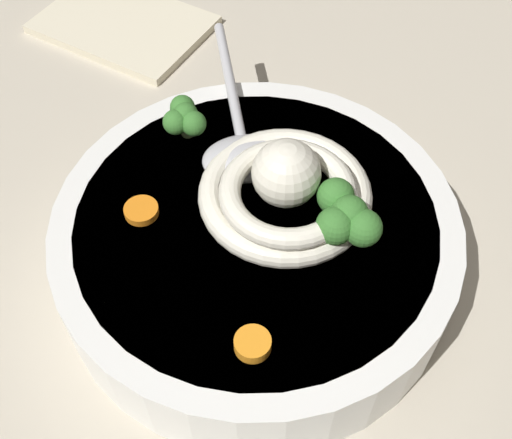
{
  "coord_description": "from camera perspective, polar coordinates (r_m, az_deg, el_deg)",
  "views": [
    {
      "loc": [
        16.32,
        -13.41,
        42.77
      ],
      "look_at": [
        -3.26,
        3.4,
        9.04
      ],
      "focal_mm": 45.43,
      "sensor_mm": 36.0,
      "label": 1
    }
  ],
  "objects": [
    {
      "name": "noodle_pile",
      "position": [
        0.42,
        2.66,
        2.7
      ],
      "size": [
        12.7,
        12.45,
        5.11
      ],
      "color": "silver",
      "rests_on": "soup_bowl"
    },
    {
      "name": "carrot_slice_near_spoon",
      "position": [
        0.37,
        -0.3,
        -10.89
      ],
      "size": [
        2.15,
        2.15,
        0.79
      ],
      "primitive_type": "cylinder",
      "color": "orange",
      "rests_on": "soup_bowl"
    },
    {
      "name": "soup_spoon",
      "position": [
        0.46,
        -1.21,
        6.66
      ],
      "size": [
        16.42,
        11.93,
        1.6
      ],
      "rotation": [
        0.0,
        0.0,
        2.59
      ],
      "color": "#B7B7BC",
      "rests_on": "soup_bowl"
    },
    {
      "name": "folded_napkin",
      "position": [
        0.68,
        -11.6,
        16.49
      ],
      "size": [
        18.85,
        15.81,
        0.8
      ],
      "primitive_type": "cube",
      "rotation": [
        0.0,
        0.0,
        0.34
      ],
      "color": "beige",
      "rests_on": "table_slab"
    },
    {
      "name": "broccoli_floret_front",
      "position": [
        0.47,
        -6.33,
        8.93
      ],
      "size": [
        3.55,
        3.05,
        2.81
      ],
      "color": "#7A9E60",
      "rests_on": "soup_bowl"
    },
    {
      "name": "carrot_slice_center",
      "position": [
        0.43,
        -10.06,
        0.78
      ],
      "size": [
        2.29,
        2.29,
        0.54
      ],
      "primitive_type": "cylinder",
      "color": "orange",
      "rests_on": "soup_bowl"
    },
    {
      "name": "table_slab",
      "position": [
        0.46,
        -0.57,
        -10.24
      ],
      "size": [
        112.29,
        112.29,
        3.28
      ],
      "primitive_type": "cube",
      "color": "#BCB29E",
      "rests_on": "ground"
    },
    {
      "name": "broccoli_floret_left",
      "position": [
        0.4,
        8.02,
        0.17
      ],
      "size": [
        4.68,
        4.03,
        3.7
      ],
      "color": "#7A9E60",
      "rests_on": "soup_bowl"
    },
    {
      "name": "soup_bowl",
      "position": [
        0.45,
        0.0,
        -2.17
      ],
      "size": [
        27.24,
        27.24,
        5.76
      ],
      "color": "white",
      "rests_on": "table_slab"
    }
  ]
}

